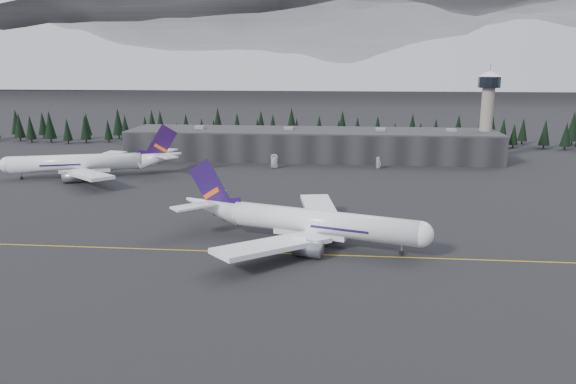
# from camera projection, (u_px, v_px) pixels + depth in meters

# --- Properties ---
(ground) EXTENTS (1400.00, 1400.00, 0.00)m
(ground) POSITION_uv_depth(u_px,v_px,m) (279.00, 250.00, 127.48)
(ground) COLOR black
(ground) RESTS_ON ground
(taxiline) EXTENTS (400.00, 0.40, 0.02)m
(taxiline) POSITION_uv_depth(u_px,v_px,m) (278.00, 253.00, 125.54)
(taxiline) COLOR gold
(taxiline) RESTS_ON ground
(terminal) EXTENTS (160.00, 30.00, 12.60)m
(terminal) POSITION_uv_depth(u_px,v_px,m) (311.00, 144.00, 247.19)
(terminal) COLOR black
(terminal) RESTS_ON ground
(control_tower) EXTENTS (10.00, 10.00, 37.70)m
(control_tower) POSITION_uv_depth(u_px,v_px,m) (487.00, 106.00, 239.09)
(control_tower) COLOR gray
(control_tower) RESTS_ON ground
(treeline) EXTENTS (360.00, 20.00, 15.00)m
(treeline) POSITION_uv_depth(u_px,v_px,m) (315.00, 131.00, 282.77)
(treeline) COLOR black
(treeline) RESTS_ON ground
(mountain_ridge) EXTENTS (4400.00, 900.00, 420.00)m
(mountain_ridge) POSITION_uv_depth(u_px,v_px,m) (337.00, 83.00, 1096.60)
(mountain_ridge) COLOR white
(mountain_ridge) RESTS_ON ground
(jet_main) EXTENTS (61.27, 55.36, 18.47)m
(jet_main) POSITION_uv_depth(u_px,v_px,m) (301.00, 221.00, 132.26)
(jet_main) COLOR white
(jet_main) RESTS_ON ground
(jet_parked) EXTENTS (63.41, 57.33, 19.10)m
(jet_parked) POSITION_uv_depth(u_px,v_px,m) (92.00, 163.00, 207.32)
(jet_parked) COLOR white
(jet_parked) RESTS_ON ground
(gse_vehicle_a) EXTENTS (2.90, 5.90, 1.61)m
(gse_vehicle_a) POSITION_uv_depth(u_px,v_px,m) (274.00, 166.00, 225.21)
(gse_vehicle_a) COLOR white
(gse_vehicle_a) RESTS_ON ground
(gse_vehicle_b) EXTENTS (5.01, 4.10, 1.61)m
(gse_vehicle_b) POSITION_uv_depth(u_px,v_px,m) (379.00, 167.00, 224.56)
(gse_vehicle_b) COLOR silver
(gse_vehicle_b) RESTS_ON ground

